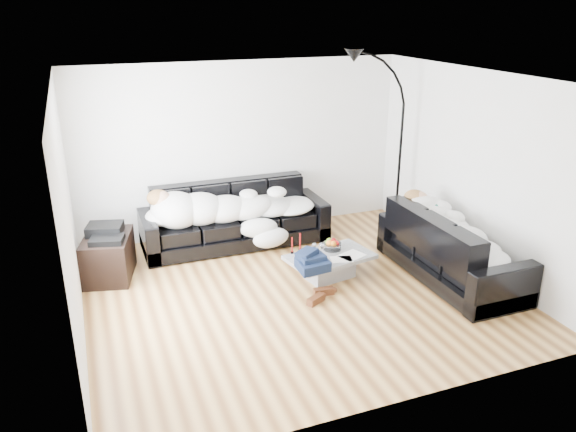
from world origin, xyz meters
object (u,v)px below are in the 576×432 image
object	(u,v)px
sofa_right	(452,246)
av_cabinet	(109,257)
candle_left	(292,246)
fruit_bowl	(332,244)
wine_glass_b	(308,254)
wine_glass_c	(322,250)
coffee_table	(330,266)
stereo	(105,232)
sleeper_right	(453,231)
sofa_back	(235,215)
floor_lamp	(400,155)
sleeper_back	(235,203)
wine_glass_a	(314,249)
candle_right	(300,243)
shoes	(320,295)

from	to	relation	value
sofa_right	av_cabinet	size ratio (longest dim) A/B	2.63
candle_left	fruit_bowl	bearing A→B (deg)	-7.32
wine_glass_b	wine_glass_c	bearing A→B (deg)	2.93
coffee_table	stereo	world-z (taller)	stereo
sleeper_right	wine_glass_b	size ratio (longest dim) A/B	12.04
coffee_table	fruit_bowl	xyz separation A→B (m)	(0.11, 0.16, 0.23)
sofa_back	floor_lamp	bearing A→B (deg)	-9.75
floor_lamp	av_cabinet	bearing A→B (deg)	-161.31
sofa_right	av_cabinet	bearing A→B (deg)	69.06
sleeper_back	sleeper_right	xyz separation A→B (m)	(2.30, -2.01, -0.00)
fruit_bowl	wine_glass_b	bearing A→B (deg)	-158.18
sofa_back	fruit_bowl	bearing A→B (deg)	-55.45
wine_glass_b	floor_lamp	world-z (taller)	floor_lamp
wine_glass_a	candle_right	size ratio (longest dim) A/B	0.64
wine_glass_b	stereo	xyz separation A→B (m)	(-2.36, 1.06, 0.24)
coffee_table	shoes	xyz separation A→B (m)	(-0.35, -0.48, -0.11)
sofa_back	wine_glass_b	bearing A→B (deg)	-71.24
wine_glass_b	candle_left	world-z (taller)	candle_left
wine_glass_b	candle_right	bearing A→B (deg)	90.65
sofa_back	coffee_table	distance (m)	1.76
fruit_bowl	floor_lamp	world-z (taller)	floor_lamp
fruit_bowl	sofa_right	bearing A→B (deg)	-26.89
wine_glass_b	shoes	world-z (taller)	wine_glass_b
sofa_back	fruit_bowl	distance (m)	1.66
wine_glass_c	av_cabinet	distance (m)	2.76
coffee_table	candle_right	distance (m)	0.49
sofa_right	shoes	xyz separation A→B (m)	(-1.82, 0.05, -0.39)
av_cabinet	wine_glass_a	bearing A→B (deg)	-7.22
sofa_right	wine_glass_a	distance (m)	1.77
wine_glass_a	av_cabinet	distance (m)	2.67
sleeper_back	floor_lamp	world-z (taller)	floor_lamp
coffee_table	candle_left	xyz separation A→B (m)	(-0.43, 0.23, 0.27)
candle_right	sofa_right	bearing A→B (deg)	-23.49
coffee_table	floor_lamp	distance (m)	2.24
shoes	stereo	size ratio (longest dim) A/B	0.98
wine_glass_b	shoes	size ratio (longest dim) A/B	0.36
sofa_right	floor_lamp	xyz separation A→B (m)	(0.17, 1.63, 0.78)
floor_lamp	sofa_right	bearing A→B (deg)	-77.87
sofa_right	candle_right	bearing A→B (deg)	66.51
wine_glass_c	candle_left	bearing A→B (deg)	144.13
sofa_back	sleeper_back	size ratio (longest dim) A/B	1.18
fruit_bowl	shoes	xyz separation A→B (m)	(-0.46, -0.64, -0.34)
coffee_table	wine_glass_a	bearing A→B (deg)	153.21
av_cabinet	coffee_table	bearing A→B (deg)	-7.63
coffee_table	stereo	bearing A→B (deg)	158.49
shoes	sofa_back	bearing A→B (deg)	86.57
candle_right	shoes	size ratio (longest dim) A/B	0.59
fruit_bowl	floor_lamp	size ratio (longest dim) A/B	0.10
fruit_bowl	shoes	distance (m)	0.86
sofa_back	sleeper_back	world-z (taller)	sofa_back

